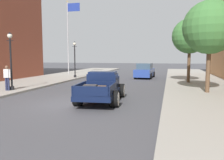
{
  "coord_description": "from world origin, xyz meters",
  "views": [
    {
      "loc": [
        4.79,
        -10.53,
        2.4
      ],
      "look_at": [
        1.48,
        2.52,
        1.0
      ],
      "focal_mm": 36.47,
      "sensor_mm": 36.0,
      "label": 1
    }
  ],
  "objects": [
    {
      "name": "street_lamp_far",
      "position": [
        -5.1,
        12.21,
        2.39
      ],
      "size": [
        0.5,
        0.32,
        3.85
      ],
      "color": "black",
      "rests_on": "sidewalk_left"
    },
    {
      "name": "pedestrian_sidewalk_left",
      "position": [
        -5.6,
        2.25,
        1.09
      ],
      "size": [
        0.53,
        0.22,
        1.65
      ],
      "color": "#232847",
      "rests_on": "sidewalk_left"
    },
    {
      "name": "hotrod_truck_navy",
      "position": [
        1.26,
        1.27,
        0.75
      ],
      "size": [
        2.48,
        5.04,
        1.58
      ],
      "color": "#0F1938",
      "rests_on": "ground"
    },
    {
      "name": "street_lamp_near",
      "position": [
        -5.48,
        2.53,
        2.39
      ],
      "size": [
        0.5,
        0.32,
        3.85
      ],
      "color": "black",
      "rests_on": "sidewalk_left"
    },
    {
      "name": "street_tree_second",
      "position": [
        6.4,
        10.14,
        4.11
      ],
      "size": [
        2.99,
        2.99,
        5.48
      ],
      "color": "brown",
      "rests_on": "sidewalk_right"
    },
    {
      "name": "flagpole",
      "position": [
        -7.61,
        16.46,
        5.77
      ],
      "size": [
        1.74,
        0.16,
        9.16
      ],
      "color": "#B2B2B7",
      "rests_on": "sidewalk_left"
    },
    {
      "name": "car_background_blue",
      "position": [
        2.11,
        14.94,
        0.77
      ],
      "size": [
        2.06,
        4.4,
        1.65
      ],
      "color": "#284293",
      "rests_on": "ground"
    },
    {
      "name": "street_tree_nearest",
      "position": [
        7.12,
        4.66,
        4.16
      ],
      "size": [
        3.28,
        3.28,
        5.67
      ],
      "color": "brown",
      "rests_on": "sidewalk_right"
    },
    {
      "name": "ground_plane",
      "position": [
        0.0,
        0.0,
        0.0
      ],
      "size": [
        140.0,
        140.0,
        0.0
      ],
      "primitive_type": "plane",
      "color": "#47474C"
    }
  ]
}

